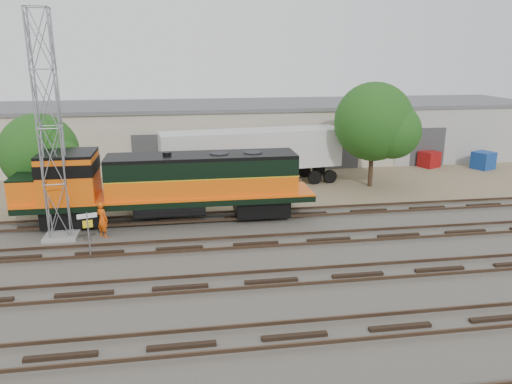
{
  "coord_description": "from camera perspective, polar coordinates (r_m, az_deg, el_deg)",
  "views": [
    {
      "loc": [
        -3.8,
        -22.85,
        9.9
      ],
      "look_at": [
        0.4,
        4.0,
        2.2
      ],
      "focal_mm": 35.0,
      "sensor_mm": 36.0,
      "label": 1
    }
  ],
  "objects": [
    {
      "name": "ground",
      "position": [
        25.19,
        0.51,
        -7.32
      ],
      "size": [
        140.0,
        140.0,
        0.0
      ],
      "primitive_type": "plane",
      "color": "#47423A",
      "rests_on": "ground"
    },
    {
      "name": "dirt_strip",
      "position": [
        39.3,
        -3.05,
        1.22
      ],
      "size": [
        80.0,
        16.0,
        0.02
      ],
      "primitive_type": "cube",
      "color": "#726047",
      "rests_on": "ground"
    },
    {
      "name": "tracks",
      "position": [
        22.47,
        1.78,
        -10.11
      ],
      "size": [
        80.0,
        20.4,
        0.28
      ],
      "color": "black",
      "rests_on": "ground"
    },
    {
      "name": "warehouse",
      "position": [
        46.55,
        -4.07,
        6.83
      ],
      "size": [
        58.4,
        10.4,
        5.3
      ],
      "color": "beige",
      "rests_on": "ground"
    },
    {
      "name": "locomotive",
      "position": [
        29.83,
        -10.56,
        0.94
      ],
      "size": [
        17.24,
        3.03,
        4.14
      ],
      "color": "black",
      "rests_on": "tracks"
    },
    {
      "name": "signal_tower",
      "position": [
        28.21,
        -22.46,
        6.35
      ],
      "size": [
        1.77,
        1.77,
        11.98
      ],
      "rotation": [
        0.0,
        0.0,
        0.1
      ],
      "color": "gray",
      "rests_on": "ground"
    },
    {
      "name": "sign_post",
      "position": [
        25.85,
        -18.66,
        -3.73
      ],
      "size": [
        0.92,
        0.3,
        2.31
      ],
      "color": "gray",
      "rests_on": "ground"
    },
    {
      "name": "worker",
      "position": [
        28.62,
        -17.16,
        -3.02
      ],
      "size": [
        0.87,
        0.84,
        2.01
      ],
      "primitive_type": "imported",
      "rotation": [
        0.0,
        0.0,
        2.45
      ],
      "color": "#E6510C",
      "rests_on": "ground"
    },
    {
      "name": "semi_trailer",
      "position": [
        37.82,
        -0.04,
        4.75
      ],
      "size": [
        13.86,
        4.26,
        4.2
      ],
      "rotation": [
        0.0,
        0.0,
        0.11
      ],
      "color": "silver",
      "rests_on": "ground"
    },
    {
      "name": "dumpster_blue",
      "position": [
        47.62,
        24.54,
        3.3
      ],
      "size": [
        2.08,
        2.03,
        1.5
      ],
      "primitive_type": "cube",
      "rotation": [
        0.0,
        0.0,
        0.43
      ],
      "color": "navy",
      "rests_on": "ground"
    },
    {
      "name": "dumpster_red",
      "position": [
        46.6,
        19.18,
        3.55
      ],
      "size": [
        1.94,
        1.89,
        1.4
      ],
      "primitive_type": "cube",
      "rotation": [
        0.0,
        0.0,
        0.43
      ],
      "color": "maroon",
      "rests_on": "ground"
    },
    {
      "name": "tree_west",
      "position": [
        33.54,
        -23.19,
        3.96
      ],
      "size": [
        5.03,
        4.79,
        6.26
      ],
      "color": "#382619",
      "rests_on": "ground"
    },
    {
      "name": "tree_mid",
      "position": [
        32.39,
        -11.04,
        0.69
      ],
      "size": [
        4.06,
        3.87,
        3.87
      ],
      "color": "#382619",
      "rests_on": "ground"
    },
    {
      "name": "tree_east",
      "position": [
        37.81,
        13.83,
        7.55
      ],
      "size": [
        6.06,
        5.77,
        7.79
      ],
      "color": "#382619",
      "rests_on": "ground"
    }
  ]
}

